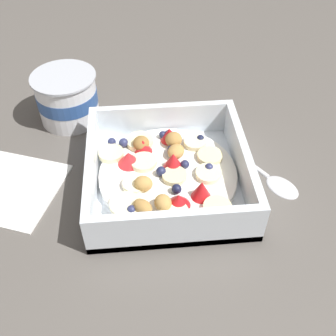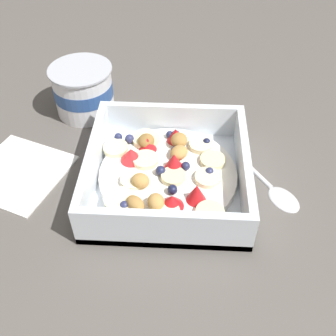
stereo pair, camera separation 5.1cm
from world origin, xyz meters
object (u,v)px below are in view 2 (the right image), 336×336
(yogurt_cup, at_px, (83,90))
(folded_napkin, at_px, (18,172))
(spoon, at_px, (270,185))
(fruit_bowl, at_px, (167,174))

(yogurt_cup, xyz_separation_m, folded_napkin, (-0.07, -0.15, -0.04))
(spoon, bearing_deg, yogurt_cup, 150.77)
(spoon, distance_m, yogurt_cup, 0.32)
(fruit_bowl, relative_size, spoon, 1.31)
(folded_napkin, bearing_deg, fruit_bowl, -2.46)
(spoon, xyz_separation_m, folded_napkin, (-0.34, 0.01, -0.00))
(fruit_bowl, xyz_separation_m, folded_napkin, (-0.20, 0.01, -0.02))
(spoon, relative_size, folded_napkin, 1.29)
(fruit_bowl, xyz_separation_m, spoon, (0.14, 0.00, -0.02))
(spoon, height_order, yogurt_cup, yogurt_cup)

